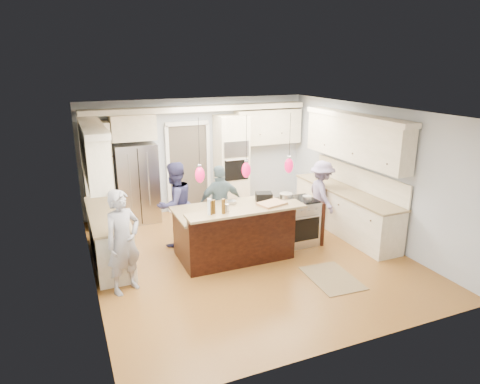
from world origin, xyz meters
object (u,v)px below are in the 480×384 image
object	(u,v)px
kitchen_island	(234,232)
refrigerator	(137,183)
person_far_left	(175,204)
person_bar_end	(123,242)
island_range	(297,221)

from	to	relation	value
kitchen_island	refrigerator	bearing A→B (deg)	116.93
refrigerator	person_far_left	size ratio (longest dim) A/B	1.07
person_bar_end	person_far_left	world-z (taller)	person_far_left
person_bar_end	person_far_left	distance (m)	1.89
kitchen_island	island_range	size ratio (longest dim) A/B	2.28
refrigerator	person_bar_end	bearing A→B (deg)	-103.64
island_range	person_far_left	bearing A→B (deg)	159.12
kitchen_island	person_bar_end	xyz separation A→B (m)	(-2.05, -0.52, 0.35)
refrigerator	island_range	bearing A→B (deg)	-42.59
island_range	person_far_left	size ratio (longest dim) A/B	0.55
island_range	person_bar_end	bearing A→B (deg)	-170.20
refrigerator	person_far_left	bearing A→B (deg)	-74.56
kitchen_island	person_far_left	distance (m)	1.32
person_bar_end	refrigerator	bearing A→B (deg)	48.30
person_bar_end	island_range	bearing A→B (deg)	-18.26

